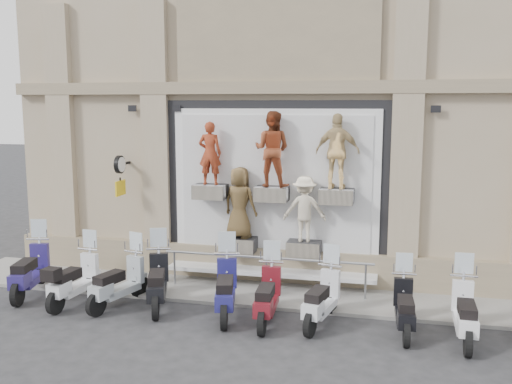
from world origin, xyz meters
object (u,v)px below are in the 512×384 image
scooter_c (118,272)px  guard_rail (266,276)px  scooter_e (226,278)px  scooter_i (466,302)px  scooter_a (29,260)px  scooter_b (74,270)px  scooter_g (322,288)px  scooter_f (267,285)px  scooter_h (405,297)px  scooter_d (157,271)px  clock_sign_bracket (120,170)px

scooter_c → guard_rail: bearing=41.9°
scooter_e → scooter_i: bearing=-16.1°
scooter_a → scooter_b: scooter_a is taller
scooter_a → scooter_g: bearing=-15.1°
scooter_f → scooter_h: bearing=-2.3°
guard_rail → scooter_b: (-4.06, -1.60, 0.32)m
guard_rail → scooter_i: bearing=-22.1°
scooter_a → scooter_i: scooter_a is taller
scooter_a → scooter_f: 5.80m
guard_rail → scooter_g: 2.17m
scooter_e → scooter_g: scooter_e is taller
scooter_d → scooter_i: bearing=-22.5°
guard_rail → scooter_b: bearing=-158.5°
scooter_b → scooter_c: bearing=8.4°
scooter_b → scooter_e: bearing=5.8°
scooter_d → scooter_h: (5.28, -0.20, -0.09)m
scooter_f → scooter_g: 1.11m
scooter_b → scooter_h: size_ratio=1.07×
scooter_b → scooter_a: bearing=173.3°
scooter_a → scooter_h: bearing=-15.2°
scooter_d → scooter_e: 1.61m
scooter_b → scooter_c: size_ratio=1.01×
scooter_c → scooter_e: 2.48m
scooter_d → scooter_e: scooter_e is taller
scooter_b → scooter_c: 1.04m
guard_rail → scooter_d: size_ratio=2.49×
scooter_d → scooter_i: size_ratio=1.06×
scooter_c → scooter_f: 3.42m
scooter_e → scooter_b: bearing=167.2°
scooter_e → scooter_i: scooter_e is taller
scooter_f → scooter_h: scooter_f is taller
guard_rail → clock_sign_bracket: size_ratio=4.96×
clock_sign_bracket → scooter_g: clock_sign_bracket is taller
guard_rail → scooter_h: 3.53m
scooter_b → scooter_e: (3.52, 0.06, 0.06)m
guard_rail → scooter_h: bearing=-27.1°
scooter_c → scooter_h: scooter_c is taller
guard_rail → scooter_a: scooter_a is taller
scooter_i → scooter_f: bearing=-179.7°
scooter_f → scooter_h: size_ratio=1.07×
scooter_b → scooter_c: scooter_b is taller
scooter_b → scooter_h: scooter_b is taller
scooter_e → scooter_i: size_ratio=1.07×
scooter_c → scooter_i: (7.25, -0.19, 0.00)m
scooter_a → scooter_g: scooter_a is taller
scooter_c → scooter_f: scooter_f is taller
scooter_f → scooter_b: bearing=175.1°
scooter_e → guard_rail: bearing=56.9°
scooter_f → scooter_a: bearing=172.6°
scooter_h → scooter_i: 1.11m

